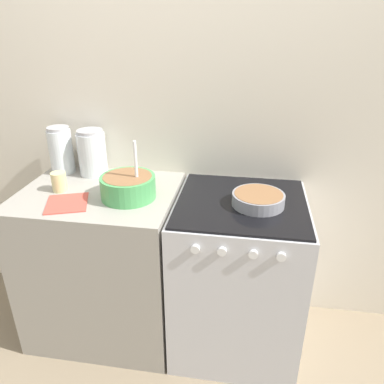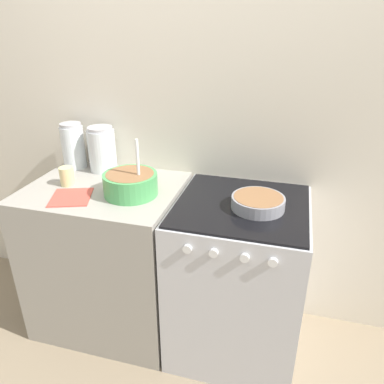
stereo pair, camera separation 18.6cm
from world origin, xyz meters
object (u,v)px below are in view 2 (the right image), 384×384
Objects in this scene: mixing_bowl at (130,183)px; storage_jar_left at (74,149)px; baking_pan at (258,202)px; storage_jar_middle at (102,152)px; stove at (237,278)px; tin_can at (67,176)px.

mixing_bowl is 0.57m from storage_jar_left.
baking_pan is 0.97× the size of storage_jar_middle.
stove is 1.23m from storage_jar_left.
mixing_bowl is at bearing -175.68° from stove.
storage_jar_left is (-0.49, 0.28, 0.05)m from mixing_bowl.
stove is at bearing 161.15° from baking_pan.
stove is 1.07m from storage_jar_middle.
storage_jar_middle is 2.58× the size of tin_can.
mixing_bowl is 1.18× the size of baking_pan.
stove is 3.41× the size of storage_jar_middle.
storage_jar_left is at bearing 167.25° from baking_pan.
baking_pan is (0.08, -0.03, 0.49)m from stove.
tin_can is (-0.09, -0.26, -0.06)m from storage_jar_middle.
storage_jar_middle is (-0.87, 0.23, 0.57)m from stove.
mixing_bowl is 1.14× the size of storage_jar_middle.
tin_can is (-1.04, 0.00, 0.02)m from baking_pan.
stove is at bearing -12.28° from storage_jar_left.
storage_jar_left is 2.67× the size of tin_can.
storage_jar_middle reaches higher than stove.
tin_can is at bearing 177.08° from mixing_bowl.
mixing_bowl is 0.66m from baking_pan.
stove is 3.53× the size of baking_pan.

